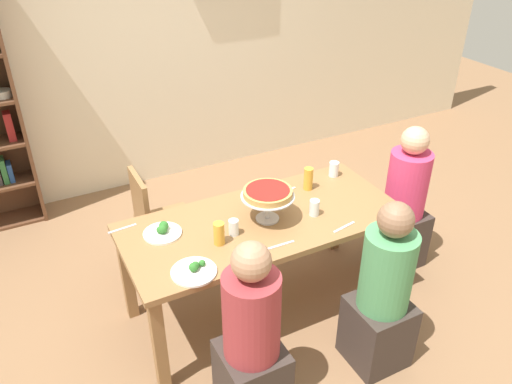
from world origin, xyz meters
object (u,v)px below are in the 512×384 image
at_px(salad_plate_far_diner, 163,231).
at_px(water_glass_clear_near, 234,227).
at_px(diner_near_right, 382,299).
at_px(diner_head_east, 403,208).
at_px(chair_far_left, 158,219).
at_px(water_glass_clear_far, 334,169).
at_px(cutlery_knife_near, 281,245).
at_px(salad_plate_near_diner, 194,270).
at_px(cutlery_fork_far, 286,191).
at_px(beer_glass_amber_tall, 219,233).
at_px(deep_dish_pizza_stand, 268,195).
at_px(cutlery_fork_near, 122,229).
at_px(water_glass_clear_spare, 314,208).
at_px(beer_glass_amber_short, 308,179).
at_px(cutlery_knife_far, 344,227).
at_px(dining_table, 263,231).

relative_size(salad_plate_far_diner, water_glass_clear_near, 2.31).
bearing_deg(water_glass_clear_near, diner_near_right, -46.19).
bearing_deg(diner_head_east, chair_far_left, -22.80).
xyz_separation_m(salad_plate_far_diner, water_glass_clear_far, (1.35, 0.13, 0.03)).
height_order(diner_head_east, cutlery_knife_near, diner_head_east).
xyz_separation_m(salad_plate_near_diner, cutlery_fork_far, (0.88, 0.52, -0.01)).
bearing_deg(chair_far_left, cutlery_fork_far, 60.61).
bearing_deg(water_glass_clear_far, diner_head_east, -33.11).
distance_m(beer_glass_amber_tall, cutlery_knife_near, 0.37).
bearing_deg(water_glass_clear_near, salad_plate_far_diner, 152.20).
bearing_deg(salad_plate_near_diner, deep_dish_pizza_stand, 24.48).
distance_m(water_glass_clear_near, cutlery_fork_far, 0.61).
distance_m(diner_head_east, chair_far_left, 1.83).
bearing_deg(water_glass_clear_near, beer_glass_amber_tall, -159.02).
xyz_separation_m(chair_far_left, water_glass_clear_near, (0.27, -0.74, 0.31)).
xyz_separation_m(diner_near_right, water_glass_clear_far, (0.32, 1.00, 0.30)).
bearing_deg(cutlery_fork_near, water_glass_clear_spare, 154.96).
relative_size(salad_plate_near_diner, cutlery_fork_far, 1.42).
bearing_deg(salad_plate_far_diner, diner_near_right, -40.35).
bearing_deg(salad_plate_far_diner, beer_glass_amber_tall, -42.53).
bearing_deg(cutlery_fork_far, water_glass_clear_near, 16.93).
height_order(salad_plate_near_diner, salad_plate_far_diner, salad_plate_far_diner).
distance_m(deep_dish_pizza_stand, cutlery_knife_near, 0.34).
bearing_deg(cutlery_fork_far, chair_far_left, -41.02).
relative_size(chair_far_left, beer_glass_amber_short, 5.38).
xyz_separation_m(diner_near_right, beer_glass_amber_short, (0.05, 0.92, 0.33)).
height_order(salad_plate_near_diner, cutlery_fork_far, salad_plate_near_diner).
distance_m(water_glass_clear_far, cutlery_fork_far, 0.43).
bearing_deg(cutlery_fork_near, cutlery_knife_far, 148.07).
relative_size(salad_plate_far_diner, cutlery_knife_near, 1.31).
relative_size(beer_glass_amber_short, water_glass_clear_far, 1.48).
bearing_deg(cutlery_knife_far, salad_plate_far_diner, 145.10).
bearing_deg(beer_glass_amber_short, salad_plate_near_diner, -155.20).
bearing_deg(dining_table, diner_near_right, -60.99).
bearing_deg(beer_glass_amber_tall, water_glass_clear_near, 20.98).
bearing_deg(cutlery_fork_far, deep_dish_pizza_stand, 29.60).
xyz_separation_m(water_glass_clear_far, cutlery_fork_near, (-1.56, 0.04, -0.05)).
bearing_deg(beer_glass_amber_tall, salad_plate_near_diner, -141.87).
distance_m(water_glass_clear_far, cutlery_fork_near, 1.56).
xyz_separation_m(cutlery_knife_near, cutlery_knife_far, (0.44, -0.02, 0.00)).
bearing_deg(cutlery_fork_near, diner_head_east, 165.28).
distance_m(deep_dish_pizza_stand, cutlery_fork_far, 0.41).
distance_m(chair_far_left, salad_plate_far_diner, 0.62).
bearing_deg(beer_glass_amber_tall, chair_far_left, 100.91).
bearing_deg(diner_near_right, beer_glass_amber_tall, 50.47).
bearing_deg(cutlery_fork_far, dining_table, 25.93).
xyz_separation_m(diner_head_east, beer_glass_amber_tall, (-1.53, -0.08, 0.32)).
bearing_deg(salad_plate_far_diner, cutlery_knife_far, -23.80).
bearing_deg(chair_far_left, diner_head_east, 67.20).
distance_m(dining_table, diner_near_right, 0.85).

